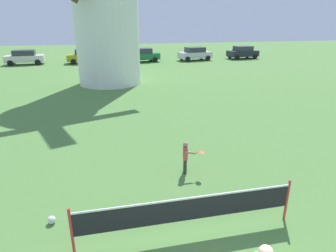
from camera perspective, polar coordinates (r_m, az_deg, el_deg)
The scene contains 8 objects.
tennis_net at distance 6.60m, azimuth 3.95°, elevation -16.18°, with size 5.00×0.06×1.10m.
player_far at distance 9.11m, azimuth 3.62°, elevation -5.84°, with size 0.65×0.53×1.06m.
stray_ball at distance 7.78m, azimuth -22.08°, elevation -16.87°, with size 0.19×0.19×0.19m, color silver.
parked_car_cream at distance 36.21m, azimuth -26.54°, elevation 12.13°, with size 4.10×2.09×1.56m.
parked_car_mustard at distance 34.93m, azimuth -15.87°, elevation 13.22°, with size 4.32×2.02×1.56m.
parked_car_green at distance 34.80m, azimuth -5.33°, elevation 13.85°, with size 4.37×2.33×1.56m.
parked_car_silver at distance 36.24m, azimuth 5.35°, elevation 14.10°, with size 4.19×2.36×1.56m.
parked_car_black at distance 38.94m, azimuth 14.60°, elevation 13.97°, with size 3.99×2.23×1.56m.
Camera 1 is at (-1.84, -2.76, 4.59)m, focal length 30.75 mm.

